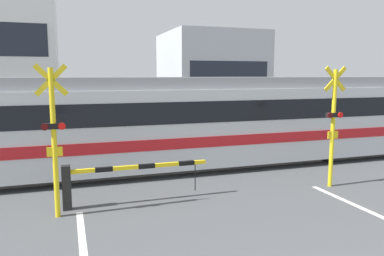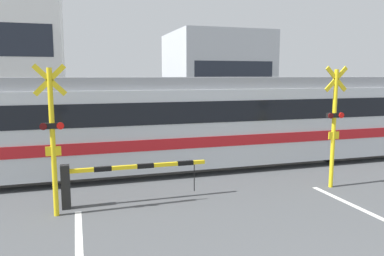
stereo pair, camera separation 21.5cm
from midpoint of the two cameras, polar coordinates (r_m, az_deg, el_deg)
name	(u,v)px [view 1 (the left image)]	position (r m, az deg, el deg)	size (l,w,h in m)	color
rail_track_near	(180,172)	(11.80, -2.37, -6.75)	(50.00, 0.10, 0.08)	gray
rail_track_far	(168,162)	(13.15, -4.12, -5.23)	(50.00, 0.10, 0.08)	gray
commuter_train	(147,121)	(11.99, -7.37, 1.05)	(20.38, 2.71, 2.99)	silver
crossing_barrier_near	(105,177)	(9.08, -13.74, -7.26)	(3.46, 0.20, 1.03)	black
crossing_barrier_far	(209,131)	(16.10, 2.24, -0.40)	(3.46, 0.20, 1.03)	black
crossing_signal_left	(54,134)	(8.45, -21.00, -0.89)	(0.68, 0.15, 3.29)	yellow
crossing_signal_right	(333,121)	(10.79, 20.17, 0.98)	(0.68, 0.15, 3.29)	yellow
pedestrian	(106,120)	(18.86, -13.33, 1.24)	(0.38, 0.22, 1.57)	#23232D
building_left_of_street	(13,52)	(26.57, -25.79, 10.45)	(5.24, 7.00, 9.07)	white
building_right_of_street	(210,75)	(28.24, 2.62, 8.05)	(6.60, 7.00, 6.13)	#B2B7BC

